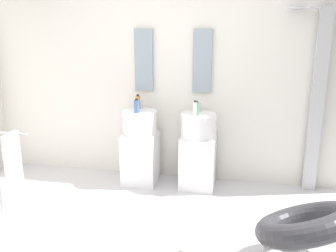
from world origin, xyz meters
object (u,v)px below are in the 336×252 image
at_px(lounge_chair, 305,230).
at_px(soap_bottle_amber, 138,102).
at_px(soap_bottle_blue, 137,106).
at_px(soap_bottle_green, 196,109).
at_px(towel_rack, 10,161).
at_px(pedestal_sink_left, 140,147).
at_px(pedestal_sink_right, 198,151).
at_px(shower_column, 316,98).
at_px(soap_bottle_white, 195,109).

xyz_separation_m(lounge_chair, soap_bottle_amber, (-1.74, 1.50, 0.62)).
bearing_deg(soap_bottle_blue, lounge_chair, -37.25).
distance_m(soap_bottle_blue, soap_bottle_green, 0.68).
xyz_separation_m(towel_rack, soap_bottle_amber, (0.89, 1.27, 0.34)).
xyz_separation_m(pedestal_sink_left, pedestal_sink_right, (0.70, 0.00, 0.00)).
height_order(pedestal_sink_right, towel_rack, pedestal_sink_right).
height_order(pedestal_sink_right, soap_bottle_amber, soap_bottle_amber).
height_order(shower_column, lounge_chair, shower_column).
bearing_deg(pedestal_sink_left, towel_rack, -129.34).
distance_m(towel_rack, soap_bottle_blue, 1.45).
bearing_deg(shower_column, soap_bottle_blue, -171.86).
bearing_deg(soap_bottle_white, soap_bottle_blue, 178.46).
relative_size(pedestal_sink_left, soap_bottle_green, 6.07).
height_order(pedestal_sink_left, towel_rack, pedestal_sink_left).
height_order(shower_column, towel_rack, shower_column).
distance_m(lounge_chair, soap_bottle_green, 1.75).
height_order(soap_bottle_amber, soap_bottle_green, soap_bottle_amber).
xyz_separation_m(pedestal_sink_left, soap_bottle_amber, (-0.05, 0.12, 0.52)).
relative_size(towel_rack, soap_bottle_blue, 5.71).
relative_size(pedestal_sink_left, soap_bottle_blue, 5.95).
relative_size(lounge_chair, soap_bottle_white, 6.31).
distance_m(shower_column, soap_bottle_white, 1.34).
height_order(soap_bottle_white, soap_bottle_green, soap_bottle_white).
relative_size(lounge_chair, soap_bottle_blue, 6.63).
xyz_separation_m(pedestal_sink_right, shower_column, (1.27, 0.18, 0.63)).
xyz_separation_m(pedestal_sink_left, lounge_chair, (1.68, -1.38, -0.10)).
height_order(pedestal_sink_right, soap_bottle_blue, soap_bottle_blue).
distance_m(shower_column, soap_bottle_green, 1.32).
xyz_separation_m(shower_column, soap_bottle_green, (-1.29, -0.27, -0.12)).
distance_m(shower_column, soap_bottle_amber, 2.02).
xyz_separation_m(soap_bottle_white, soap_bottle_green, (0.01, 0.03, -0.01)).
xyz_separation_m(towel_rack, soap_bottle_green, (1.62, 1.06, 0.34)).
relative_size(shower_column, soap_bottle_amber, 11.94).
relative_size(soap_bottle_amber, soap_bottle_white, 0.98).
relative_size(pedestal_sink_left, pedestal_sink_right, 1.00).
height_order(soap_bottle_white, soap_bottle_blue, soap_bottle_white).
relative_size(towel_rack, soap_bottle_white, 5.44).
bearing_deg(pedestal_sink_left, shower_column, 5.26).
bearing_deg(pedestal_sink_right, shower_column, 8.11).
bearing_deg(shower_column, pedestal_sink_left, -174.74).
distance_m(pedestal_sink_right, shower_column, 1.43).
bearing_deg(pedestal_sink_right, lounge_chair, -54.49).
bearing_deg(soap_bottle_amber, shower_column, 1.73).
relative_size(soap_bottle_white, soap_bottle_green, 1.07).
relative_size(soap_bottle_blue, soap_bottle_green, 1.02).
height_order(shower_column, soap_bottle_amber, shower_column).
height_order(pedestal_sink_left, soap_bottle_green, soap_bottle_green).
distance_m(pedestal_sink_left, shower_column, 2.07).
bearing_deg(soap_bottle_white, soap_bottle_amber, 161.51).
bearing_deg(soap_bottle_amber, soap_bottle_green, -16.25).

